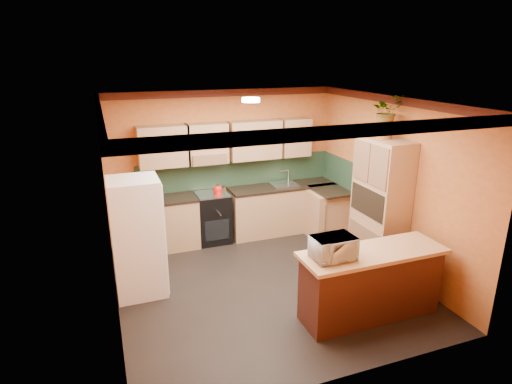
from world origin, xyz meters
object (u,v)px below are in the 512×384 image
(base_cabinets_back, at_px, (245,214))
(microwave, at_px, (333,248))
(breakfast_bar, at_px, (370,285))
(fridge, at_px, (137,237))
(pantry, at_px, (380,206))
(stove, at_px, (213,217))

(base_cabinets_back, relative_size, microwave, 7.14)
(base_cabinets_back, distance_m, breakfast_bar, 3.09)
(fridge, xyz_separation_m, pantry, (3.60, -0.56, 0.20))
(stove, height_order, breakfast_bar, stove)
(base_cabinets_back, relative_size, breakfast_bar, 2.03)
(fridge, relative_size, microwave, 3.33)
(base_cabinets_back, height_order, pantry, pantry)
(stove, distance_m, fridge, 2.02)
(base_cabinets_back, bearing_deg, microwave, -88.34)
(base_cabinets_back, distance_m, stove, 0.63)
(microwave, bearing_deg, breakfast_bar, -1.02)
(fridge, distance_m, microwave, 2.71)
(microwave, bearing_deg, fridge, 141.41)
(pantry, bearing_deg, microwave, -143.22)
(stove, distance_m, breakfast_bar, 3.28)
(breakfast_bar, bearing_deg, base_cabinets_back, 102.57)
(stove, bearing_deg, fridge, -136.35)
(pantry, bearing_deg, fridge, 171.13)
(pantry, relative_size, breakfast_bar, 1.17)
(stove, xyz_separation_m, pantry, (2.17, -1.93, 0.59))
(microwave, bearing_deg, base_cabinets_back, 90.64)
(base_cabinets_back, relative_size, pantry, 1.74)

